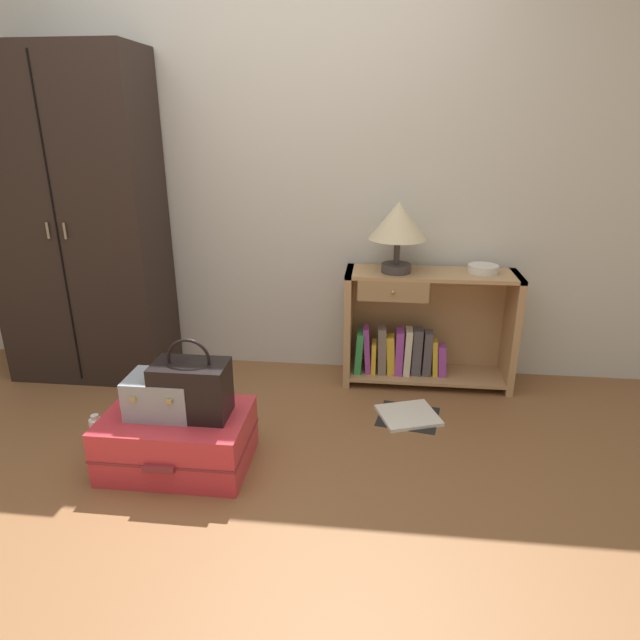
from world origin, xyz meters
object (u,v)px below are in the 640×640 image
bottle (97,433)px  bookshelf (420,331)px  handbag (191,389)px  suitcase_large (178,439)px  train_case (162,395)px  wardrobe (79,223)px  bowl (483,269)px  table_lamp (398,224)px  open_book_on_floor (408,416)px

bottle → bookshelf: bearing=30.0°
handbag → bottle: (-0.53, 0.08, -0.32)m
bookshelf → bottle: size_ratio=5.46×
suitcase_large → handbag: bearing=2.8°
train_case → handbag: (0.14, -0.00, 0.04)m
wardrobe → handbag: wardrobe is taller
bookshelf → bowl: size_ratio=5.82×
bookshelf → table_lamp: table_lamp is taller
suitcase_large → train_case: train_case is taller
suitcase_large → bottle: bearing=169.0°
table_lamp → train_case: (-1.06, -0.97, -0.63)m
wardrobe → handbag: size_ratio=5.11×
wardrobe → train_case: 1.38m
wardrobe → bowl: wardrobe is taller
wardrobe → open_book_on_floor: size_ratio=5.08×
bowl → open_book_on_floor: bearing=-130.6°
bookshelf → bowl: bowl is taller
suitcase_large → train_case: 0.23m
suitcase_large → open_book_on_floor: size_ratio=1.77×
suitcase_large → open_book_on_floor: (1.09, 0.56, -0.13)m
wardrobe → bottle: 1.30m
bookshelf → suitcase_large: (-1.16, -1.02, -0.20)m
table_lamp → handbag: table_lamp is taller
bowl → suitcase_large: bowl is taller
handbag → suitcase_large: bearing=-177.2°
handbag → bottle: size_ratio=2.05×
wardrobe → bottle: size_ratio=10.45×
wardrobe → bowl: bearing=2.2°
bowl → train_case: (-1.56, -1.03, -0.36)m
bowl → handbag: (-1.41, -1.03, -0.33)m
bowl → open_book_on_floor: (-0.41, -0.48, -0.72)m
wardrobe → open_book_on_floor: (1.97, -0.38, -0.95)m
bookshelf → bowl: bearing=2.7°
table_lamp → bowl: size_ratio=2.35×
suitcase_large → bottle: 0.46m
wardrobe → bookshelf: (2.04, 0.08, -0.63)m
table_lamp → open_book_on_floor: size_ratio=1.07×
wardrobe → train_case: bearing=-48.7°
bottle → suitcase_large: bearing=-11.0°
bookshelf → train_case: bookshelf is taller
table_lamp → open_book_on_floor: bearing=-77.5°
bookshelf → table_lamp: bearing=-166.9°
bowl → table_lamp: bearing=-173.8°
bowl → suitcase_large: size_ratio=0.26×
bookshelf → handbag: bearing=-136.7°
train_case → handbag: handbag is taller
table_lamp → open_book_on_floor: (0.09, -0.42, -0.98)m
train_case → open_book_on_floor: size_ratio=0.79×
train_case → handbag: bearing=-1.2°
table_lamp → handbag: (-0.91, -0.98, -0.59)m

